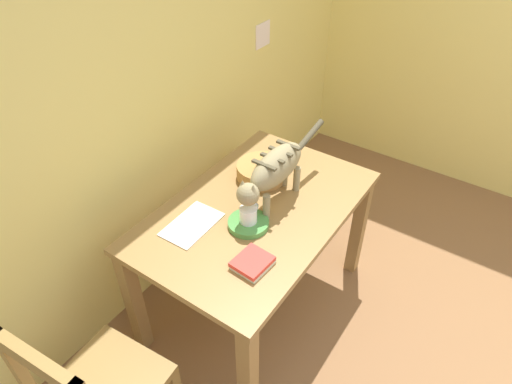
% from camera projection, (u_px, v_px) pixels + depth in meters
% --- Properties ---
extents(wall_rear, '(4.59, 0.11, 2.50)m').
position_uv_depth(wall_rear, '(140.00, 86.00, 2.21)').
color(wall_rear, '#EDD974').
rests_on(wall_rear, ground_plane).
extents(dining_table, '(1.26, 0.81, 0.76)m').
position_uv_depth(dining_table, '(256.00, 221.00, 2.30)').
color(dining_table, olive).
rests_on(dining_table, ground_plane).
extents(cat, '(0.72, 0.15, 0.30)m').
position_uv_depth(cat, '(274.00, 170.00, 2.15)').
color(cat, '#8E815C').
rests_on(cat, dining_table).
extents(saucer_bowl, '(0.20, 0.20, 0.03)m').
position_uv_depth(saucer_bowl, '(248.00, 223.00, 2.13)').
color(saucer_bowl, '#489043').
rests_on(saucer_bowl, dining_table).
extents(coffee_mug, '(0.12, 0.08, 0.08)m').
position_uv_depth(coffee_mug, '(249.00, 214.00, 2.10)').
color(coffee_mug, white).
rests_on(coffee_mug, saucer_bowl).
extents(magazine, '(0.30, 0.19, 0.01)m').
position_uv_depth(magazine, '(192.00, 224.00, 2.14)').
color(magazine, silver).
rests_on(magazine, dining_table).
extents(book_stack, '(0.17, 0.15, 0.04)m').
position_uv_depth(book_stack, '(253.00, 263.00, 1.93)').
color(book_stack, silver).
rests_on(book_stack, dining_table).
extents(wicker_basket, '(0.27, 0.27, 0.08)m').
position_uv_depth(wicker_basket, '(262.00, 171.00, 2.42)').
color(wicker_basket, '#B28043').
rests_on(wicker_basket, dining_table).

